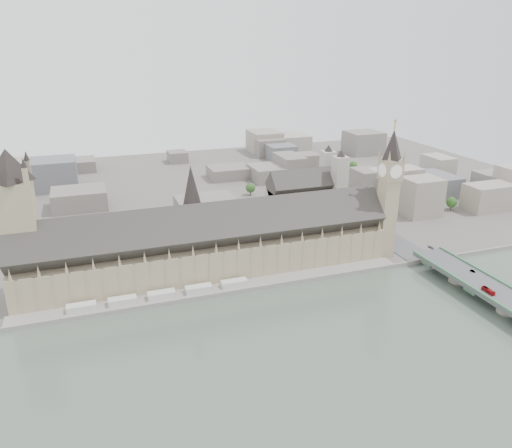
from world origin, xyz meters
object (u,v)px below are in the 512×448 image
object	(u,v)px
victoria_tower	(17,219)
car_silver	(473,271)
car_approach	(431,247)
red_bus_north	(488,291)
westminster_bridge	(498,300)
elizabeth_tower	(389,185)
palace_of_westminster	(210,246)
westminster_abbey	(307,198)

from	to	relation	value
victoria_tower	car_silver	distance (m)	304.47
car_approach	red_bus_north	bearing A→B (deg)	-114.76
red_bus_north	victoria_tower	bearing A→B (deg)	160.38
victoria_tower	westminster_bridge	world-z (taller)	victoria_tower
elizabeth_tower	westminster_bridge	distance (m)	111.81
palace_of_westminster	westminster_abbey	world-z (taller)	westminster_abbey
palace_of_westminster	westminster_bridge	distance (m)	195.05
westminster_bridge	westminster_abbey	world-z (taller)	westminster_abbey
palace_of_westminster	victoria_tower	size ratio (longest dim) A/B	2.65
red_bus_north	westminster_bridge	bearing A→B (deg)	-20.46
palace_of_westminster	car_approach	distance (m)	170.30
victoria_tower	westminster_abbey	world-z (taller)	victoria_tower
elizabeth_tower	red_bus_north	xyz separation A→B (m)	(17.24, -92.69, -46.42)
red_bus_north	westminster_abbey	bearing A→B (deg)	105.99
palace_of_westminster	elizabeth_tower	world-z (taller)	elizabeth_tower
elizabeth_tower	car_silver	distance (m)	85.57
westminster_bridge	palace_of_westminster	bearing A→B (deg)	146.51
elizabeth_tower	westminster_abbey	distance (m)	96.91
westminster_bridge	red_bus_north	xyz separation A→B (m)	(-6.76, 2.81, 6.55)
elizabeth_tower	red_bus_north	world-z (taller)	elizabeth_tower
westminster_abbey	victoria_tower	bearing A→B (deg)	-163.50
palace_of_westminster	car_silver	xyz separation A→B (m)	(167.58, -76.66, -11.83)
westminster_bridge	westminster_abbey	xyz separation A→B (m)	(-51.08, 182.50, 19.96)
westminster_bridge	red_bus_north	distance (m)	9.82
westminster_bridge	red_bus_north	size ratio (longest dim) A/B	31.86
westminster_abbey	car_silver	distance (m)	162.79
westminster_bridge	car_silver	distance (m)	31.58
red_bus_north	car_approach	distance (m)	72.73
red_bus_north	car_silver	bearing A→B (deg)	68.15
westminster_bridge	car_approach	distance (m)	75.01
car_silver	car_approach	world-z (taller)	car_approach
palace_of_westminster	westminster_bridge	bearing A→B (deg)	-33.49
westminster_abbey	car_silver	world-z (taller)	westminster_abbey
victoria_tower	palace_of_westminster	bearing A→B (deg)	-2.96
palace_of_westminster	westminster_abbey	xyz separation A→B (m)	(110.92, 75.30, 2.38)
palace_of_westminster	red_bus_north	size ratio (longest dim) A/B	25.98
elizabeth_tower	palace_of_westminster	bearing A→B (deg)	175.15
car_silver	car_approach	size ratio (longest dim) A/B	0.72
elizabeth_tower	car_approach	world-z (taller)	elizabeth_tower
palace_of_westminster	car_approach	size ratio (longest dim) A/B	50.12
victoria_tower	red_bus_north	bearing A→B (deg)	-21.76
victoria_tower	car_approach	distance (m)	294.68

